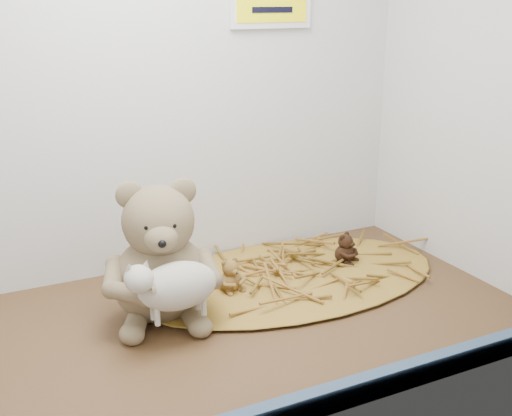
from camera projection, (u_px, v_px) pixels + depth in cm
name	position (u px, v px, depth cm)	size (l,w,h in cm)	color
alcove_shell	(164.00, 59.00, 103.31)	(120.40, 60.20, 90.40)	#452D18
front_rail	(270.00, 416.00, 84.64)	(119.28, 2.20, 3.60)	#3A5070
straw_bed	(290.00, 277.00, 129.65)	(65.09, 37.80, 1.26)	brown
main_teddy	(159.00, 250.00, 111.39)	(20.37, 21.51, 25.27)	olive
toy_lamb	(178.00, 286.00, 104.62)	(17.46, 10.66, 11.28)	beige
mini_teddy_tan	(230.00, 273.00, 121.86)	(5.24, 5.53, 6.50)	olive
mini_teddy_brown	(345.00, 246.00, 135.01)	(5.23, 5.52, 6.49)	black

